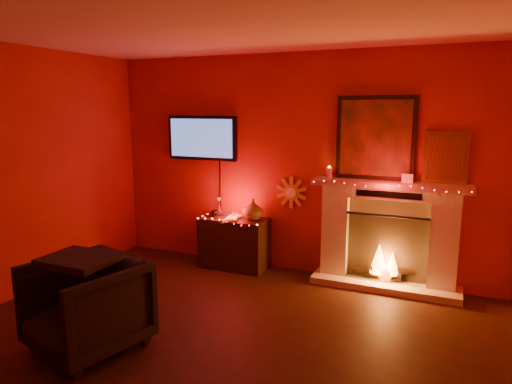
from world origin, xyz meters
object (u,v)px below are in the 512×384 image
Objects in this scene: tv at (202,138)px; fireplace at (387,225)px; sunburst_clock at (291,193)px; armchair at (86,306)px; console_table at (235,240)px.

fireplace is at bearing -1.50° from tv.
sunburst_clock is at bearing 175.63° from fireplace.
tv reaches higher than sunburst_clock.
sunburst_clock is 2.79m from armchair.
armchair is (-2.13, -2.47, -0.33)m from fireplace.
sunburst_clock is (-1.19, 0.09, 0.28)m from fireplace.
fireplace reaches higher than sunburst_clock.
console_table is at bearing 99.16° from armchair.
fireplace is 1.23m from sunburst_clock.
fireplace is 5.45× the size of sunburst_clock.
sunburst_clock is at bearing 85.38° from armchair.
sunburst_clock is 0.47× the size of armchair.
fireplace is 2.61m from tv.
sunburst_clock is at bearing 1.24° from tv.
console_table is (0.57, -0.19, -1.28)m from tv.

